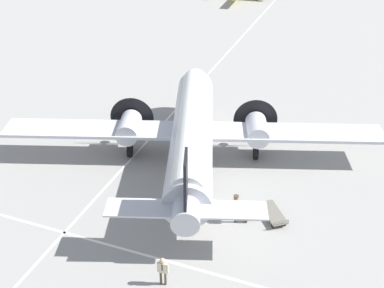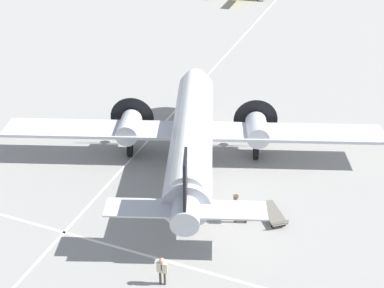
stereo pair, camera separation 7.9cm
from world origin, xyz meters
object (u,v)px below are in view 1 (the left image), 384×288
(airliner_main, at_px, (192,130))
(baggage_cart, at_px, (273,213))
(passenger_boarding, at_px, (236,205))
(suitcase_near_door, at_px, (246,217))
(suitcase_upright_spare, at_px, (245,218))
(traffic_cone, at_px, (182,204))
(crew_foreground, at_px, (163,269))

(airliner_main, relative_size, baggage_cart, 10.43)
(passenger_boarding, bearing_deg, suitcase_near_door, -95.22)
(suitcase_near_door, xyz_separation_m, suitcase_upright_spare, (0.03, -0.05, -0.03))
(suitcase_upright_spare, relative_size, traffic_cone, 0.85)
(airliner_main, height_order, baggage_cart, airliner_main)
(suitcase_upright_spare, xyz_separation_m, traffic_cone, (0.22, -3.85, 0.04))
(crew_foreground, distance_m, suitcase_upright_spare, 6.58)
(airliner_main, height_order, crew_foreground, airliner_main)
(crew_foreground, xyz_separation_m, suitcase_near_door, (-6.07, 2.54, -0.75))
(airliner_main, distance_m, suitcase_near_door, 7.28)
(suitcase_near_door, distance_m, traffic_cone, 3.90)
(suitcase_near_door, bearing_deg, crew_foreground, -22.67)
(airliner_main, height_order, suitcase_upright_spare, airliner_main)
(crew_foreground, relative_size, suitcase_near_door, 2.88)
(baggage_cart, bearing_deg, suitcase_near_door, 86.76)
(suitcase_upright_spare, bearing_deg, airliner_main, -133.06)
(suitcase_upright_spare, bearing_deg, suitcase_near_door, 122.06)
(crew_foreground, bearing_deg, passenger_boarding, -113.57)
(suitcase_upright_spare, height_order, traffic_cone, traffic_cone)
(baggage_cart, bearing_deg, crew_foreground, 114.71)
(passenger_boarding, relative_size, traffic_cone, 2.94)
(airliner_main, xyz_separation_m, passenger_boarding, (4.91, 4.48, -1.46))
(suitcase_near_door, relative_size, suitcase_upright_spare, 1.13)
(passenger_boarding, height_order, suitcase_upright_spare, passenger_boarding)
(crew_foreground, bearing_deg, suitcase_upright_spare, -117.67)
(crew_foreground, xyz_separation_m, baggage_cart, (-6.95, 3.89, -0.75))
(passenger_boarding, relative_size, baggage_cart, 0.75)
(airliner_main, bearing_deg, crew_foreground, 174.71)
(suitcase_near_door, bearing_deg, passenger_boarding, -69.30)
(suitcase_near_door, bearing_deg, suitcase_upright_spare, -57.94)
(passenger_boarding, distance_m, suitcase_upright_spare, 1.06)
(crew_foreground, distance_m, passenger_boarding, 6.15)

